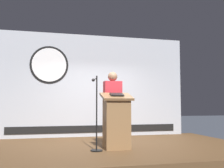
# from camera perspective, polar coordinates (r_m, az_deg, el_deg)

# --- Properties ---
(ground_plane) EXTENTS (40.00, 40.00, 0.00)m
(ground_plane) POSITION_cam_1_polar(r_m,az_deg,el_deg) (6.24, -0.60, -15.71)
(ground_plane) COLOR #383D47
(stage_platform) EXTENTS (6.40, 4.00, 0.30)m
(stage_platform) POSITION_cam_1_polar(r_m,az_deg,el_deg) (6.21, -0.60, -14.35)
(stage_platform) COLOR brown
(stage_platform) RESTS_ON ground
(banner_display) EXTENTS (5.50, 0.12, 2.98)m
(banner_display) POSITION_cam_1_polar(r_m,az_deg,el_deg) (7.94, -3.84, -0.31)
(banner_display) COLOR #B2B7C1
(banner_display) RESTS_ON stage_platform
(podium) EXTENTS (0.64, 0.49, 1.19)m
(podium) POSITION_cam_1_polar(r_m,az_deg,el_deg) (5.69, 0.97, -7.93)
(podium) COLOR olive
(podium) RESTS_ON stage_platform
(speaker_person) EXTENTS (0.40, 0.26, 1.68)m
(speaker_person) POSITION_cam_1_polar(r_m,az_deg,el_deg) (6.15, 0.13, -5.01)
(speaker_person) COLOR black
(speaker_person) RESTS_ON stage_platform
(microphone_stand) EXTENTS (0.24, 0.58, 1.51)m
(microphone_stand) POSITION_cam_1_polar(r_m,az_deg,el_deg) (5.51, -3.40, -8.41)
(microphone_stand) COLOR black
(microphone_stand) RESTS_ON stage_platform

